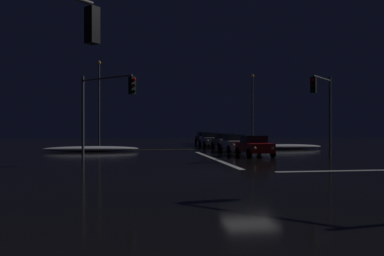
# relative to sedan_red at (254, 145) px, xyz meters

# --- Properties ---
(ground) EXTENTS (120.00, 120.00, 0.10)m
(ground) POSITION_rel_sedan_red_xyz_m (-3.55, -10.41, -0.85)
(ground) COLOR black
(stop_line_north) EXTENTS (0.35, 14.57, 0.01)m
(stop_line_north) POSITION_rel_sedan_red_xyz_m (-3.55, -1.92, -0.80)
(stop_line_north) COLOR white
(stop_line_north) RESTS_ON ground
(centre_line_ns) EXTENTS (22.00, 0.15, 0.01)m
(centre_line_ns) POSITION_rel_sedan_red_xyz_m (-3.55, 9.68, -0.80)
(centre_line_ns) COLOR yellow
(centre_line_ns) RESTS_ON ground
(snow_bank_left_curb) EXTENTS (8.47, 1.50, 0.48)m
(snow_bank_left_curb) POSITION_rel_sedan_red_xyz_m (-12.85, 7.52, -0.56)
(snow_bank_left_curb) COLOR white
(snow_bank_left_curb) RESTS_ON ground
(snow_bank_right_curb) EXTENTS (8.12, 1.50, 0.49)m
(snow_bank_right_curb) POSITION_rel_sedan_red_xyz_m (5.75, 8.73, -0.56)
(snow_bank_right_curb) COLOR white
(snow_bank_right_curb) RESTS_ON ground
(sedan_red) EXTENTS (2.02, 4.33, 1.57)m
(sedan_red) POSITION_rel_sedan_red_xyz_m (0.00, 0.00, 0.00)
(sedan_red) COLOR maroon
(sedan_red) RESTS_ON ground
(sedan_white) EXTENTS (2.02, 4.33, 1.57)m
(sedan_white) POSITION_rel_sedan_red_xyz_m (-0.17, 5.24, 0.00)
(sedan_white) COLOR silver
(sedan_white) RESTS_ON ground
(sedan_gray) EXTENTS (2.02, 4.33, 1.57)m
(sedan_gray) POSITION_rel_sedan_red_xyz_m (0.22, 10.79, 0.00)
(sedan_gray) COLOR slate
(sedan_gray) RESTS_ON ground
(sedan_silver) EXTENTS (2.02, 4.33, 1.57)m
(sedan_silver) POSITION_rel_sedan_red_xyz_m (-0.25, 16.15, 0.00)
(sedan_silver) COLOR #B7B7BC
(sedan_silver) RESTS_ON ground
(sedan_black) EXTENTS (2.02, 4.33, 1.57)m
(sedan_black) POSITION_rel_sedan_red_xyz_m (0.31, 22.61, 0.00)
(sedan_black) COLOR black
(sedan_black) RESTS_ON ground
(traffic_signal_sw) EXTENTS (2.49, 2.49, 6.02)m
(traffic_signal_sw) POSITION_rel_sedan_red_xyz_m (-11.50, -18.36, 3.30)
(traffic_signal_sw) COLOR #4C4C51
(traffic_signal_sw) RESTS_ON ground
(traffic_signal_ne) EXTENTS (2.84, 2.84, 5.94)m
(traffic_signal_ne) POSITION_rel_sedan_red_xyz_m (4.24, -2.62, 3.28)
(traffic_signal_ne) COLOR #4C4C51
(traffic_signal_ne) RESTS_ON ground
(traffic_signal_nw) EXTENTS (3.61, 3.61, 5.63)m
(traffic_signal_nw) POSITION_rel_sedan_red_xyz_m (-10.96, -3.00, 3.13)
(traffic_signal_nw) COLOR #4C4C51
(traffic_signal_nw) RESTS_ON ground
(streetlamp_left_far) EXTENTS (0.44, 0.44, 10.22)m
(streetlamp_left_far) POSITION_rel_sedan_red_xyz_m (-13.15, 19.68, 5.02)
(streetlamp_left_far) COLOR #424247
(streetlamp_left_far) RESTS_ON ground
(streetlamp_right_far) EXTENTS (0.44, 0.44, 8.99)m
(streetlamp_right_far) POSITION_rel_sedan_red_xyz_m (6.05, 19.68, 4.38)
(streetlamp_right_far) COLOR #424247
(streetlamp_right_far) RESTS_ON ground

